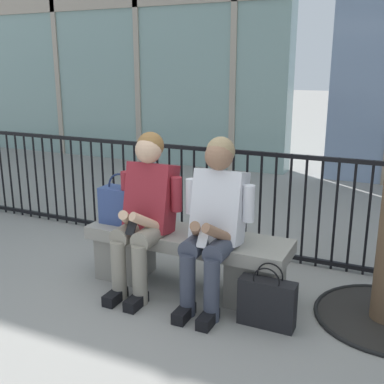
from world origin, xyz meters
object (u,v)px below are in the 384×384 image
(seated_person_with_phone, at_px, (145,208))
(handbag_on_bench, at_px, (121,205))
(stone_bench, at_px, (187,255))
(seated_person_companion, at_px, (214,218))
(shopping_bag, at_px, (267,302))

(seated_person_with_phone, height_order, handbag_on_bench, seated_person_with_phone)
(stone_bench, relative_size, seated_person_companion, 1.32)
(handbag_on_bench, xyz_separation_m, shopping_bag, (1.31, -0.27, -0.43))
(stone_bench, bearing_deg, seated_person_companion, -24.54)
(seated_person_with_phone, distance_m, shopping_bag, 1.13)
(seated_person_companion, bearing_deg, shopping_bag, -18.98)
(stone_bench, relative_size, seated_person_with_phone, 1.32)
(stone_bench, distance_m, seated_person_companion, 0.49)
(handbag_on_bench, relative_size, shopping_bag, 0.95)
(stone_bench, relative_size, shopping_bag, 3.67)
(seated_person_companion, bearing_deg, handbag_on_bench, 172.16)
(seated_person_companion, bearing_deg, seated_person_with_phone, 180.00)
(stone_bench, distance_m, seated_person_with_phone, 0.49)
(stone_bench, distance_m, handbag_on_bench, 0.67)
(seated_person_companion, height_order, handbag_on_bench, seated_person_companion)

